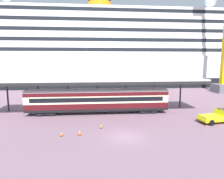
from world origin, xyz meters
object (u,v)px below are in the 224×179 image
(cruise_ship, at_px, (113,52))
(traffic_cone_near, at_px, (80,132))
(train_carriage, at_px, (98,100))
(traffic_cone_mid, at_px, (101,126))
(service_truck, at_px, (220,116))
(traffic_cone_far, at_px, (61,134))

(cruise_ship, xyz_separation_m, traffic_cone_near, (-9.11, -53.95, -11.59))
(traffic_cone_near, bearing_deg, train_carriage, 76.43)
(traffic_cone_mid, bearing_deg, train_carriage, 91.77)
(service_truck, distance_m, traffic_cone_far, 22.10)
(traffic_cone_far, bearing_deg, train_carriage, 65.61)
(traffic_cone_far, bearing_deg, cruise_ship, 78.27)
(traffic_cone_far, bearing_deg, traffic_cone_near, 2.06)
(traffic_cone_near, distance_m, traffic_cone_far, 2.11)
(cruise_ship, height_order, traffic_cone_mid, cruise_ship)
(service_truck, relative_size, traffic_cone_near, 6.94)
(cruise_ship, relative_size, service_truck, 24.93)
(traffic_cone_mid, bearing_deg, service_truck, 3.45)
(train_carriage, relative_size, traffic_cone_far, 38.95)
(service_truck, bearing_deg, traffic_cone_near, -170.54)
(cruise_ship, relative_size, traffic_cone_far, 227.85)
(train_carriage, distance_m, traffic_cone_near, 10.25)
(traffic_cone_mid, relative_size, traffic_cone_far, 1.00)
(train_carriage, height_order, traffic_cone_mid, train_carriage)
(train_carriage, bearing_deg, service_truck, -20.53)
(traffic_cone_near, bearing_deg, service_truck, 9.46)
(service_truck, bearing_deg, traffic_cone_mid, -176.55)
(service_truck, xyz_separation_m, traffic_cone_near, (-19.72, -3.28, -0.60))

